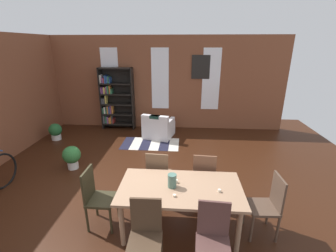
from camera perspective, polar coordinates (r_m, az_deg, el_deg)
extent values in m
plane|color=#34190D|center=(4.54, -7.10, -16.82)|extent=(10.08, 10.08, 0.00)
cube|color=brown|center=(7.65, -1.88, 10.37)|extent=(7.88, 0.12, 2.94)
cube|color=white|center=(7.89, -13.84, 11.19)|extent=(0.55, 0.02, 1.91)
cube|color=white|center=(7.56, -1.95, 11.38)|extent=(0.55, 0.02, 1.91)
cube|color=white|center=(7.56, 10.47, 11.08)|extent=(0.55, 0.02, 1.91)
cube|color=#A27C5F|center=(3.47, 3.05, -14.94)|extent=(1.77, 0.94, 0.04)
cylinder|color=#A27C5F|center=(3.51, -11.20, -22.51)|extent=(0.07, 0.07, 0.69)
cylinder|color=#A27C5F|center=(3.49, 16.89, -23.30)|extent=(0.07, 0.07, 0.69)
cylinder|color=#A27C5F|center=(4.07, -8.44, -15.67)|extent=(0.07, 0.07, 0.69)
cylinder|color=#A27C5F|center=(4.06, 14.69, -16.28)|extent=(0.07, 0.07, 0.69)
cylinder|color=#4C7266|center=(3.41, 1.01, -13.21)|extent=(0.13, 0.13, 0.20)
cylinder|color=silver|center=(3.27, 1.58, -16.63)|extent=(0.04, 0.04, 0.03)
cylinder|color=silver|center=(3.54, 2.05, -13.33)|extent=(0.04, 0.04, 0.05)
cylinder|color=silver|center=(3.43, 12.45, -15.17)|extent=(0.04, 0.04, 0.04)
cube|color=brown|center=(4.28, 8.69, -12.10)|extent=(0.42, 0.42, 0.04)
cube|color=brown|center=(3.99, 8.90, -10.42)|extent=(0.38, 0.05, 0.50)
cylinder|color=brown|center=(4.56, 10.84, -13.52)|extent=(0.04, 0.04, 0.43)
cylinder|color=brown|center=(4.55, 6.19, -13.35)|extent=(0.04, 0.04, 0.43)
cylinder|color=brown|center=(4.27, 11.06, -16.14)|extent=(0.04, 0.04, 0.43)
cylinder|color=brown|center=(4.25, 6.03, -15.96)|extent=(0.04, 0.04, 0.43)
cube|color=#51332F|center=(3.08, 10.92, -27.21)|extent=(0.42, 0.42, 0.04)
cube|color=#51332F|center=(3.04, 11.07, -21.42)|extent=(0.38, 0.05, 0.50)
cylinder|color=#51332F|center=(3.36, 7.02, -27.66)|extent=(0.04, 0.04, 0.43)
cylinder|color=#51332F|center=(3.39, 13.91, -27.74)|extent=(0.04, 0.04, 0.43)
cube|color=#312C1A|center=(3.83, -15.87, -16.91)|extent=(0.41, 0.41, 0.04)
cube|color=#312C1A|center=(3.75, -18.95, -13.43)|extent=(0.04, 0.38, 0.50)
cylinder|color=#312C1A|center=(3.78, -13.79, -21.71)|extent=(0.04, 0.04, 0.43)
cylinder|color=#312C1A|center=(4.05, -12.12, -18.45)|extent=(0.04, 0.04, 0.43)
cylinder|color=#312C1A|center=(3.90, -19.15, -20.85)|extent=(0.04, 0.04, 0.43)
cylinder|color=#312C1A|center=(4.16, -17.11, -17.79)|extent=(0.04, 0.04, 0.43)
cube|color=brown|center=(3.81, 22.04, -17.92)|extent=(0.42, 0.42, 0.04)
cube|color=brown|center=(3.73, 25.28, -14.53)|extent=(0.05, 0.38, 0.50)
cylinder|color=brown|center=(4.02, 18.15, -19.32)|extent=(0.04, 0.04, 0.43)
cylinder|color=brown|center=(3.76, 19.76, -22.67)|extent=(0.04, 0.04, 0.43)
cylinder|color=brown|center=(4.14, 23.20, -18.81)|extent=(0.04, 0.04, 0.43)
cylinder|color=brown|center=(3.89, 25.20, -21.97)|extent=(0.04, 0.04, 0.43)
cube|color=brown|center=(4.28, -2.20, -11.82)|extent=(0.43, 0.43, 0.04)
cube|color=brown|center=(4.00, -2.72, -10.11)|extent=(0.38, 0.06, 0.50)
cylinder|color=brown|center=(4.54, 0.56, -13.36)|extent=(0.04, 0.04, 0.43)
cylinder|color=brown|center=(4.59, -4.02, -12.99)|extent=(0.04, 0.04, 0.43)
cylinder|color=brown|center=(4.24, -0.12, -15.97)|extent=(0.04, 0.04, 0.43)
cylinder|color=brown|center=(4.30, -5.05, -15.52)|extent=(0.04, 0.04, 0.43)
cube|color=#443020|center=(3.09, -5.71, -26.72)|extent=(0.41, 0.41, 0.04)
cube|color=#443020|center=(3.05, -5.35, -20.96)|extent=(0.38, 0.04, 0.50)
cylinder|color=#443020|center=(3.40, -8.45, -27.03)|extent=(0.04, 0.04, 0.43)
cylinder|color=#443020|center=(3.36, -1.65, -27.49)|extent=(0.04, 0.04, 0.43)
cube|color=black|center=(7.91, -15.88, 6.42)|extent=(0.04, 0.32, 1.98)
cube|color=black|center=(7.62, -8.55, 6.48)|extent=(0.04, 0.32, 1.98)
cube|color=black|center=(7.89, -11.98, 6.72)|extent=(1.07, 0.01, 1.98)
cube|color=black|center=(7.97, -11.87, 0.66)|extent=(1.03, 0.32, 0.04)
cube|color=#4C4C51|center=(8.06, -15.15, 1.74)|extent=(0.05, 0.26, 0.26)
cube|color=#33724C|center=(8.05, -14.72, 1.66)|extent=(0.05, 0.21, 0.24)
cube|color=#8C4C8C|center=(8.03, -14.32, 1.60)|extent=(0.04, 0.25, 0.22)
cube|color=orange|center=(8.02, -13.91, 1.50)|extent=(0.05, 0.25, 0.19)
cube|color=orange|center=(8.00, -13.63, 1.67)|extent=(0.03, 0.27, 0.25)
cube|color=#4C4C51|center=(7.98, -13.35, 1.77)|extent=(0.03, 0.23, 0.28)
cube|color=#B22D28|center=(7.98, -13.09, 1.38)|extent=(0.03, 0.22, 0.16)
cube|color=black|center=(7.87, -12.03, 2.94)|extent=(1.03, 0.32, 0.04)
cube|color=#33724C|center=(7.99, -15.35, 3.71)|extent=(0.04, 0.24, 0.18)
cube|color=white|center=(7.96, -15.00, 3.88)|extent=(0.04, 0.26, 0.22)
cube|color=#33724C|center=(7.95, -14.65, 3.71)|extent=(0.03, 0.23, 0.18)
cube|color=orange|center=(7.93, -14.35, 4.00)|extent=(0.03, 0.27, 0.26)
cube|color=#284C8C|center=(7.92, -14.05, 3.92)|extent=(0.04, 0.21, 0.24)
cube|color=#8C4C8C|center=(7.90, -13.72, 4.02)|extent=(0.03, 0.22, 0.27)
cube|color=orange|center=(7.88, -13.35, 3.98)|extent=(0.04, 0.18, 0.25)
cube|color=black|center=(7.79, -12.20, 5.28)|extent=(1.03, 0.32, 0.04)
cube|color=#4C4C51|center=(7.91, -15.56, 6.01)|extent=(0.04, 0.25, 0.17)
cube|color=#4C4C51|center=(7.89, -15.20, 5.98)|extent=(0.04, 0.21, 0.16)
cube|color=gold|center=(7.86, -14.85, 6.33)|extent=(0.05, 0.18, 0.26)
cube|color=black|center=(7.71, -12.38, 7.66)|extent=(1.03, 0.32, 0.04)
cube|color=#8C4C8C|center=(7.84, -15.81, 8.47)|extent=(0.04, 0.23, 0.20)
cube|color=#8C4C8C|center=(7.82, -15.50, 8.45)|extent=(0.04, 0.18, 0.19)
cube|color=gold|center=(7.81, -15.11, 8.49)|extent=(0.05, 0.26, 0.20)
cube|color=#8C4C8C|center=(7.79, -14.74, 8.57)|extent=(0.03, 0.19, 0.22)
cube|color=#33724C|center=(7.77, -14.38, 8.68)|extent=(0.05, 0.21, 0.25)
cube|color=orange|center=(7.75, -13.97, 8.71)|extent=(0.04, 0.18, 0.26)
cube|color=#33724C|center=(7.74, -13.56, 8.35)|extent=(0.04, 0.24, 0.16)
cube|color=black|center=(7.66, -12.55, 10.08)|extent=(1.03, 0.32, 0.04)
cube|color=white|center=(7.78, -16.02, 11.04)|extent=(0.04, 0.21, 0.25)
cube|color=#8C4C8C|center=(7.77, -15.60, 10.74)|extent=(0.04, 0.19, 0.17)
cube|color=#B22D28|center=(7.75, -15.28, 10.71)|extent=(0.03, 0.20, 0.15)
cube|color=#284C8C|center=(7.73, -14.93, 11.05)|extent=(0.05, 0.27, 0.25)
cube|color=#284C8C|center=(7.72, -14.54, 10.97)|extent=(0.04, 0.25, 0.22)
cube|color=#33724C|center=(7.70, -14.21, 10.93)|extent=(0.03, 0.25, 0.21)
cube|color=#284C8C|center=(7.69, -13.92, 10.87)|extent=(0.03, 0.24, 0.19)
cube|color=black|center=(7.60, -12.82, 13.62)|extent=(1.03, 0.32, 0.04)
cube|color=silver|center=(7.09, -2.22, -0.98)|extent=(0.96, 0.96, 0.40)
cube|color=silver|center=(6.69, -3.19, 1.12)|extent=(0.82, 0.34, 0.35)
cube|color=silver|center=(6.90, 0.41, 0.86)|extent=(0.28, 0.73, 0.15)
cube|color=silver|center=(7.12, -4.82, 1.38)|extent=(0.28, 0.73, 0.15)
cube|color=#19382D|center=(6.64, -3.21, 2.22)|extent=(0.31, 0.23, 0.08)
torus|color=black|center=(5.64, -35.42, -8.98)|extent=(0.08, 0.71, 0.70)
cylinder|color=silver|center=(5.77, -22.18, -8.72)|extent=(0.23, 0.23, 0.18)
sphere|color=#2D6B33|center=(5.67, -22.50, -6.51)|extent=(0.39, 0.39, 0.39)
cylinder|color=silver|center=(7.64, -25.60, -2.42)|extent=(0.26, 0.26, 0.16)
sphere|color=#235B2D|center=(7.56, -25.85, -0.83)|extent=(0.37, 0.37, 0.37)
cube|color=#1E1E33|center=(6.77, -9.92, -4.11)|extent=(0.27, 0.89, 0.01)
cube|color=silver|center=(6.71, -7.70, -4.20)|extent=(0.27, 0.89, 0.01)
cube|color=#1E1E33|center=(6.66, -5.45, -4.28)|extent=(0.27, 0.89, 0.01)
cube|color=silver|center=(6.62, -3.16, -4.37)|extent=(0.27, 0.89, 0.01)
cube|color=#1E1E33|center=(6.59, -0.86, -4.44)|extent=(0.27, 0.89, 0.01)
cube|color=silver|center=(6.58, 1.47, -4.51)|extent=(0.27, 0.89, 0.01)
cube|color=black|center=(7.48, 8.00, 14.08)|extent=(0.56, 0.03, 0.72)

